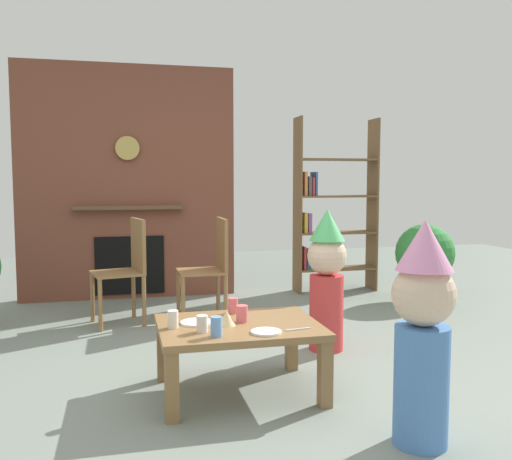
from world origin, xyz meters
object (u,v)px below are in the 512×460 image
Objects in this scene: bookshelf at (329,211)px; paper_cup_near_left at (216,327)px; child_with_cone_hat at (423,327)px; paper_cup_far_right at (173,319)px; paper_cup_near_right at (242,314)px; potted_plant_tall at (425,256)px; child_in_pink at (327,276)px; paper_cup_far_left at (233,306)px; dining_chair_left at (128,264)px; coffee_table at (239,335)px; paper_cup_center at (202,324)px; birthday_cake_slice at (227,318)px; dining_chair_middle at (212,263)px; paper_plate_rear at (266,332)px; paper_plate_front at (197,322)px.

bookshelf is 3.43m from paper_cup_near_left.
paper_cup_far_right is at bearing 12.56° from child_with_cone_hat.
paper_cup_near_right is (0.19, 0.27, -0.00)m from paper_cup_near_left.
potted_plant_tall is at bearing -43.89° from bookshelf.
child_in_pink is at bearing 29.83° from paper_cup_far_right.
paper_cup_far_left is 0.11× the size of dining_chair_left.
coffee_table is at bearing -139.90° from potted_plant_tall.
paper_cup_center is at bearing 119.98° from paper_cup_near_left.
paper_cup_far_right is at bearing -179.11° from coffee_table.
paper_cup_center is at bearing -2.26° from child_in_pink.
bookshelf reaches higher than birthday_cake_slice.
child_with_cone_hat reaches higher than dining_chair_middle.
potted_plant_tall reaches higher than birthday_cake_slice.
birthday_cake_slice is 0.11× the size of dining_chair_middle.
paper_plate_rear is at bearing 4.52° from child_with_cone_hat.
child_with_cone_hat is (0.92, -0.88, 0.14)m from paper_plate_front.
child_in_pink reaches higher than coffee_table.
bookshelf is 3.36m from paper_cup_far_right.
paper_plate_rear is at bearing 96.68° from dining_chair_left.
potted_plant_tall is at bearing 41.28° from paper_cup_near_left.
child_with_cone_hat is at bearing -43.81° from paper_plate_front.
paper_cup_near_left reaches higher than paper_cup_far_right.
potted_plant_tall is (2.41, 1.99, 0.01)m from birthday_cake_slice.
potted_plant_tall is at bearing 40.10° from coffee_table.
paper_cup_near_left is at bearing 3.03° from child_in_pink.
child_with_cone_hat is at bearing -45.53° from paper_plate_rear.
paper_cup_near_left reaches higher than paper_plate_front.
paper_cup_near_left is 0.30m from paper_plate_front.
child_in_pink is at bearing 30.47° from paper_plate_front.
bookshelf is at bearing 55.39° from paper_plate_front.
child_with_cone_hat is (0.69, -0.82, 0.21)m from coffee_table.
coffee_table is 0.28m from paper_cup_center.
potted_plant_tall reaches higher than paper_cup_near_right.
child_in_pink is (0.95, 0.89, 0.08)m from paper_cup_near_left.
paper_cup_near_left is 1.07× the size of birthday_cake_slice.
paper_cup_far_left is 0.98× the size of paper_cup_far_right.
dining_chair_left reaches higher than potted_plant_tall.
child_in_pink reaches higher than paper_plate_front.
paper_cup_far_right is (-0.21, 0.23, -0.00)m from paper_cup_near_left.
paper_plate_front is 1.90× the size of birthday_cake_slice.
bookshelf is 19.68× the size of paper_cup_far_left.
child_in_pink is (1.01, 0.79, 0.09)m from paper_cup_center.
paper_plate_front is 0.21× the size of dining_chair_left.
child_with_cone_hat is 2.91m from dining_chair_left.
paper_plate_rear reaches higher than coffee_table.
child_with_cone_hat is at bearing 102.53° from dining_chair_middle.
dining_chair_left is (-1.38, 1.12, -0.03)m from child_in_pink.
paper_plate_rear is at bearing -16.57° from paper_cup_center.
paper_cup_far_right reaches higher than paper_cup_far_left.
child_with_cone_hat is 1.49m from child_in_pink.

